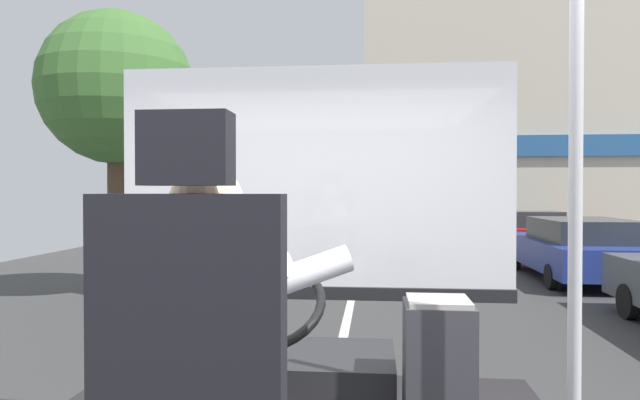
% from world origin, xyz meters
% --- Properties ---
extents(ground, '(18.00, 44.00, 0.06)m').
position_xyz_m(ground, '(0.00, 8.80, -0.02)').
color(ground, '#363636').
extents(bus_driver, '(0.80, 0.59, 0.74)m').
position_xyz_m(bus_driver, '(-0.07, -0.39, 1.41)').
color(bus_driver, '#282833').
rests_on(bus_driver, driver_seat).
extents(steering_console, '(1.10, 1.04, 0.88)m').
position_xyz_m(steering_console, '(-0.07, 0.64, 0.87)').
color(steering_console, black).
rests_on(steering_console, bus_floor).
extents(handrail_pole, '(0.04, 0.04, 1.91)m').
position_xyz_m(handrail_pole, '(1.03, -0.04, 1.60)').
color(handrail_pole, '#B7B7BC').
rests_on(handrail_pole, bus_floor).
extents(fare_box, '(0.27, 0.28, 0.73)m').
position_xyz_m(fare_box, '(0.64, 0.34, 1.01)').
color(fare_box, '#333338').
rests_on(fare_box, bus_floor).
extents(windshield_panel, '(2.50, 0.08, 1.48)m').
position_xyz_m(windshield_panel, '(0.00, 1.62, 1.69)').
color(windshield_panel, silver).
extents(street_tree, '(2.54, 2.54, 4.78)m').
position_xyz_m(street_tree, '(-3.90, 7.13, 3.48)').
color(street_tree, '#4C3828').
rests_on(street_tree, ground).
extents(shop_building, '(13.35, 4.21, 8.86)m').
position_xyz_m(shop_building, '(6.74, 16.67, 4.43)').
color(shop_building, '#BCB29E').
rests_on(shop_building, ground).
extents(parked_car_blue, '(2.01, 4.23, 1.24)m').
position_xyz_m(parked_car_blue, '(4.53, 9.95, 0.64)').
color(parked_car_blue, navy).
rests_on(parked_car_blue, ground).
extents(parked_car_red, '(2.00, 3.86, 1.23)m').
position_xyz_m(parked_car_red, '(4.66, 14.88, 0.63)').
color(parked_car_red, maroon).
rests_on(parked_car_red, ground).
extents(parked_car_green, '(2.02, 4.47, 1.33)m').
position_xyz_m(parked_car_green, '(4.91, 19.74, 0.69)').
color(parked_car_green, '#195633').
rests_on(parked_car_green, ground).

